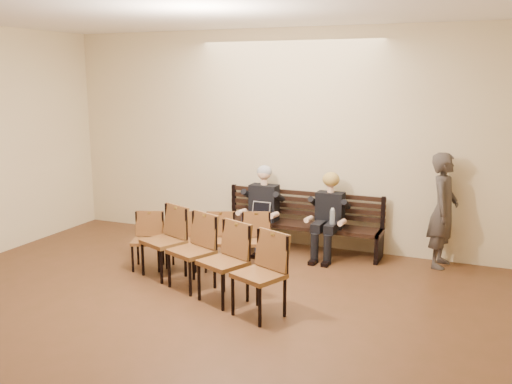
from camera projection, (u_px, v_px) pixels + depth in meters
room_walls at (136, 100)px, 5.29m from camera, size 8.02×10.01×3.51m
bench at (300, 237)px, 9.11m from camera, size 2.60×0.90×0.45m
seated_man at (262, 208)px, 9.15m from camera, size 0.55×0.77×1.33m
seated_woman at (328, 219)px, 8.74m from camera, size 0.52×0.72×1.21m
laptop at (258, 218)px, 8.96m from camera, size 0.32×0.26×0.22m
water_bottle at (332, 224)px, 8.51m from camera, size 0.08×0.08×0.25m
bag at (246, 233)px, 9.59m from camera, size 0.44×0.31×0.31m
passerby at (444, 202)px, 8.23m from camera, size 0.53×0.75×1.94m
chair_row_front at (207, 257)px, 7.24m from camera, size 2.43×1.43×0.99m
chair_row_back at (202, 242)px, 8.22m from camera, size 2.02×1.15×0.82m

